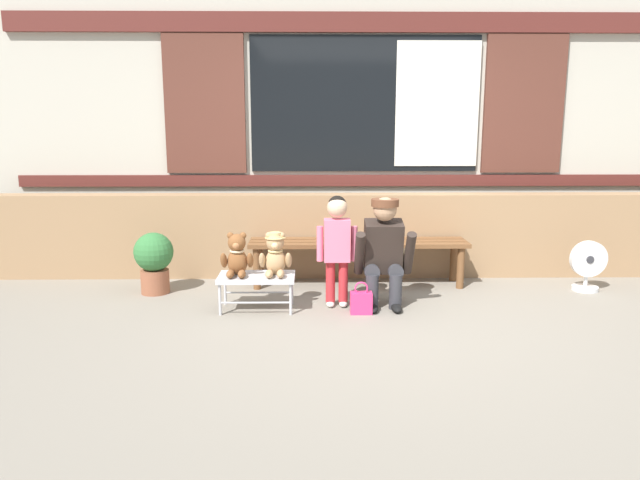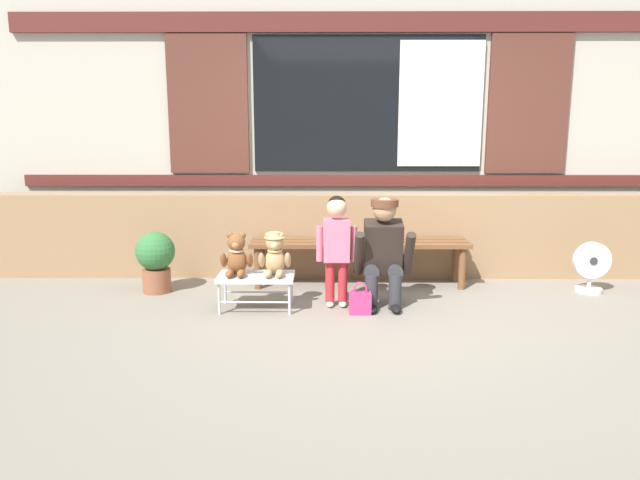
% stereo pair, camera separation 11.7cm
% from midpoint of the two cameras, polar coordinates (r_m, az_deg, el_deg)
% --- Properties ---
extents(ground_plane, '(60.00, 60.00, 0.00)m').
position_cam_midpoint_polar(ground_plane, '(4.80, 6.61, -7.71)').
color(ground_plane, gray).
extents(brick_low_wall, '(7.86, 0.25, 0.85)m').
position_cam_midpoint_polar(brick_low_wall, '(6.07, 5.28, 0.44)').
color(brick_low_wall, '#997551').
rests_on(brick_low_wall, ground).
extents(shop_facade, '(8.02, 0.26, 3.64)m').
position_cam_midpoint_polar(shop_facade, '(6.49, 5.14, 13.52)').
color(shop_facade, '#B7B2A3').
rests_on(shop_facade, ground).
extents(wooden_bench_long, '(2.10, 0.40, 0.44)m').
position_cam_midpoint_polar(wooden_bench_long, '(5.71, 4.41, -0.74)').
color(wooden_bench_long, brown).
rests_on(wooden_bench_long, ground).
extents(small_display_bench, '(0.64, 0.36, 0.30)m').
position_cam_midpoint_polar(small_display_bench, '(5.00, -5.53, -3.74)').
color(small_display_bench, '#BCBCC1').
rests_on(small_display_bench, ground).
extents(teddy_bear_plain, '(0.28, 0.26, 0.36)m').
position_cam_midpoint_polar(teddy_bear_plain, '(4.97, -7.40, -1.52)').
color(teddy_bear_plain, brown).
rests_on(teddy_bear_plain, small_display_bench).
extents(teddy_bear_with_hat, '(0.28, 0.27, 0.36)m').
position_cam_midpoint_polar(teddy_bear_with_hat, '(4.94, -3.72, -1.43)').
color(teddy_bear_with_hat, tan).
rests_on(teddy_bear_with_hat, small_display_bench).
extents(child_standing, '(0.35, 0.18, 0.96)m').
position_cam_midpoint_polar(child_standing, '(4.99, 2.29, 0.11)').
color(child_standing, '#B7282D').
rests_on(child_standing, ground).
extents(adult_crouching, '(0.50, 0.49, 0.95)m').
position_cam_midpoint_polar(adult_crouching, '(5.04, 6.89, -1.14)').
color(adult_crouching, '#333338').
rests_on(adult_crouching, ground).
extents(handbag_on_ground, '(0.18, 0.11, 0.27)m').
position_cam_midpoint_polar(handbag_on_ground, '(4.92, 4.59, -6.04)').
color(handbag_on_ground, '#E53370').
rests_on(handbag_on_ground, ground).
extents(potted_plant, '(0.36, 0.36, 0.57)m').
position_cam_midpoint_polar(potted_plant, '(5.67, -15.03, -1.72)').
color(potted_plant, brown).
rests_on(potted_plant, ground).
extents(floor_fan, '(0.34, 0.24, 0.48)m').
position_cam_midpoint_polar(floor_fan, '(6.05, 25.24, -2.43)').
color(floor_fan, silver).
rests_on(floor_fan, ground).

